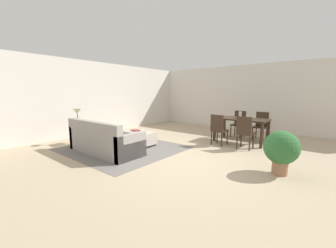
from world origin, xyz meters
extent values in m
plane|color=tan|center=(0.00, 0.00, 0.00)|extent=(10.80, 10.80, 0.00)
cube|color=silver|center=(0.00, 5.00, 1.35)|extent=(9.00, 0.12, 2.70)
cube|color=silver|center=(-4.50, 0.50, 1.35)|extent=(0.12, 11.00, 2.70)
cube|color=slate|center=(-1.93, -0.27, 0.00)|extent=(3.00, 2.80, 0.01)
cube|color=gray|center=(-1.99, -0.81, 0.21)|extent=(2.17, 0.86, 0.42)
cube|color=gray|center=(-1.99, -1.16, 0.64)|extent=(2.17, 0.16, 0.44)
cube|color=gray|center=(-3.00, -0.81, 0.31)|extent=(0.14, 0.86, 0.62)
cube|color=gray|center=(-0.97, -0.81, 0.31)|extent=(0.14, 0.86, 0.62)
cube|color=beige|center=(-2.55, -0.90, 0.59)|extent=(0.35, 0.11, 0.35)
cube|color=slate|center=(-1.99, -0.91, 0.59)|extent=(0.34, 0.10, 0.34)
cube|color=beige|center=(-1.42, -0.88, 0.62)|extent=(0.41, 0.12, 0.41)
cube|color=#B7AD9E|center=(-1.88, 0.26, 0.24)|extent=(1.00, 0.56, 0.35)
cylinder|color=#332319|center=(-2.33, 0.49, 0.03)|extent=(0.05, 0.05, 0.06)
cylinder|color=#332319|center=(-1.43, 0.49, 0.03)|extent=(0.05, 0.05, 0.06)
cylinder|color=#332319|center=(-2.33, 0.03, 0.03)|extent=(0.05, 0.05, 0.06)
cylinder|color=#332319|center=(-1.43, 0.03, 0.03)|extent=(0.05, 0.05, 0.06)
cube|color=olive|center=(-3.37, -0.81, 0.56)|extent=(0.40, 0.40, 0.03)
cylinder|color=olive|center=(-3.54, -0.64, 0.27)|extent=(0.04, 0.04, 0.54)
cylinder|color=olive|center=(-3.20, -0.64, 0.27)|extent=(0.04, 0.04, 0.54)
cylinder|color=olive|center=(-3.54, -0.98, 0.27)|extent=(0.04, 0.04, 0.54)
cylinder|color=olive|center=(-3.20, -0.98, 0.27)|extent=(0.04, 0.04, 0.54)
cylinder|color=brown|center=(-3.37, -0.81, 0.59)|extent=(0.16, 0.16, 0.02)
cylinder|color=brown|center=(-3.37, -0.81, 0.76)|extent=(0.02, 0.02, 0.32)
cone|color=beige|center=(-3.37, -0.81, 1.01)|extent=(0.26, 0.26, 0.18)
cube|color=#332319|center=(0.36, 2.57, 0.74)|extent=(1.56, 0.87, 0.04)
cube|color=#332319|center=(-0.36, 2.94, 0.36)|extent=(0.07, 0.07, 0.72)
cube|color=#332319|center=(1.08, 2.94, 0.36)|extent=(0.07, 0.07, 0.72)
cube|color=#332319|center=(-0.36, 2.19, 0.36)|extent=(0.07, 0.07, 0.72)
cube|color=#332319|center=(1.08, 2.19, 0.36)|extent=(0.07, 0.07, 0.72)
cube|color=#332319|center=(-0.02, 1.84, 0.43)|extent=(0.43, 0.43, 0.04)
cube|color=#332319|center=(-0.03, 1.66, 0.69)|extent=(0.40, 0.07, 0.47)
cylinder|color=#332319|center=(-0.18, 2.02, 0.21)|extent=(0.04, 0.04, 0.41)
cylinder|color=#332319|center=(0.16, 1.99, 0.21)|extent=(0.04, 0.04, 0.41)
cylinder|color=#332319|center=(-0.20, 1.68, 0.21)|extent=(0.04, 0.04, 0.41)
cylinder|color=#332319|center=(0.14, 1.65, 0.21)|extent=(0.04, 0.04, 0.41)
cube|color=#332319|center=(0.74, 1.87, 0.43)|extent=(0.41, 0.41, 0.04)
cube|color=#332319|center=(0.75, 1.69, 0.69)|extent=(0.40, 0.05, 0.47)
cylinder|color=#332319|center=(0.57, 2.03, 0.21)|extent=(0.04, 0.04, 0.41)
cylinder|color=#332319|center=(0.91, 2.04, 0.21)|extent=(0.04, 0.04, 0.41)
cylinder|color=#332319|center=(0.58, 1.69, 0.21)|extent=(0.04, 0.04, 0.41)
cylinder|color=#332319|center=(0.92, 1.70, 0.21)|extent=(0.04, 0.04, 0.41)
cube|color=#332319|center=(0.00, 3.25, 0.43)|extent=(0.42, 0.42, 0.04)
cube|color=#332319|center=(0.01, 3.43, 0.69)|extent=(0.40, 0.06, 0.47)
cylinder|color=#332319|center=(0.16, 3.08, 0.21)|extent=(0.04, 0.04, 0.41)
cylinder|color=#332319|center=(-0.18, 3.09, 0.21)|extent=(0.04, 0.04, 0.41)
cylinder|color=#332319|center=(0.18, 3.41, 0.21)|extent=(0.04, 0.04, 0.41)
cylinder|color=#332319|center=(-0.16, 3.43, 0.21)|extent=(0.04, 0.04, 0.41)
cube|color=#332319|center=(0.73, 3.27, 0.43)|extent=(0.42, 0.42, 0.04)
cube|color=#332319|center=(0.75, 3.45, 0.69)|extent=(0.40, 0.06, 0.47)
cylinder|color=#332319|center=(0.89, 3.09, 0.21)|extent=(0.04, 0.04, 0.41)
cylinder|color=#332319|center=(0.55, 3.11, 0.21)|extent=(0.04, 0.04, 0.41)
cylinder|color=#332319|center=(0.91, 3.43, 0.21)|extent=(0.04, 0.04, 0.41)
cylinder|color=#332319|center=(0.58, 3.45, 0.21)|extent=(0.04, 0.04, 0.41)
cylinder|color=silver|center=(0.30, 2.60, 0.86)|extent=(0.08, 0.08, 0.21)
cube|color=maroon|center=(-2.02, 0.28, 0.43)|extent=(0.29, 0.24, 0.03)
cylinder|color=#996B4C|center=(1.90, 0.43, 0.13)|extent=(0.28, 0.28, 0.26)
sphere|color=#2D6633|center=(1.90, 0.43, 0.53)|extent=(0.64, 0.64, 0.64)
camera|label=1|loc=(2.63, -3.87, 1.56)|focal=22.06mm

